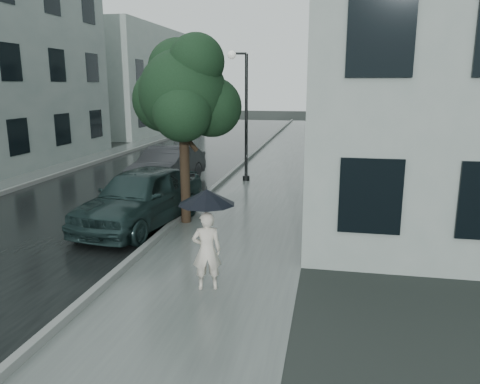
% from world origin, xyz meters
% --- Properties ---
extents(ground, '(120.00, 120.00, 0.00)m').
position_xyz_m(ground, '(0.00, 0.00, 0.00)').
color(ground, black).
rests_on(ground, ground).
extents(sidewalk, '(3.50, 60.00, 0.01)m').
position_xyz_m(sidewalk, '(0.25, 12.00, 0.00)').
color(sidewalk, slate).
rests_on(sidewalk, ground).
extents(kerb_near, '(0.15, 60.00, 0.15)m').
position_xyz_m(kerb_near, '(-1.57, 12.00, 0.07)').
color(kerb_near, slate).
rests_on(kerb_near, ground).
extents(asphalt_road, '(6.85, 60.00, 0.00)m').
position_xyz_m(asphalt_road, '(-5.08, 12.00, 0.00)').
color(asphalt_road, black).
rests_on(asphalt_road, ground).
extents(kerb_far, '(0.15, 60.00, 0.15)m').
position_xyz_m(kerb_far, '(-8.57, 12.00, 0.07)').
color(kerb_far, slate).
rests_on(kerb_far, ground).
extents(sidewalk_far, '(1.70, 60.00, 0.01)m').
position_xyz_m(sidewalk_far, '(-9.50, 12.00, 0.00)').
color(sidewalk_far, '#4C5451').
rests_on(sidewalk_far, ground).
extents(building_near, '(7.02, 36.00, 9.00)m').
position_xyz_m(building_near, '(5.47, 19.50, 4.50)').
color(building_near, '#97A49E').
rests_on(building_near, ground).
extents(building_far_b, '(7.02, 18.00, 8.00)m').
position_xyz_m(building_far_b, '(-13.77, 30.00, 4.00)').
color(building_far_b, '#97A49E').
rests_on(building_far_b, ground).
extents(pedestrian, '(0.62, 0.49, 1.48)m').
position_xyz_m(pedestrian, '(0.34, 0.15, 0.75)').
color(pedestrian, silver).
rests_on(pedestrian, sidewalk).
extents(umbrella, '(1.24, 1.24, 1.01)m').
position_xyz_m(umbrella, '(0.35, 0.19, 1.76)').
color(umbrella, black).
rests_on(umbrella, ground).
extents(street_tree, '(3.01, 2.73, 5.00)m').
position_xyz_m(street_tree, '(-1.35, 4.33, 3.53)').
color(street_tree, '#332619').
rests_on(street_tree, ground).
extents(lamp_post, '(0.83, 0.45, 4.96)m').
position_xyz_m(lamp_post, '(-0.89, 10.16, 2.85)').
color(lamp_post, black).
rests_on(lamp_post, ground).
extents(car_near, '(2.58, 4.88, 1.58)m').
position_xyz_m(car_near, '(-2.43, 3.72, 0.80)').
color(car_near, '#1B2F2E').
rests_on(car_near, ground).
extents(car_far, '(1.85, 4.50, 1.45)m').
position_xyz_m(car_far, '(-3.50, 8.77, 0.73)').
color(car_far, black).
rests_on(car_far, ground).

